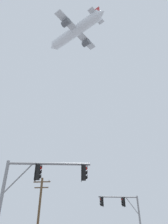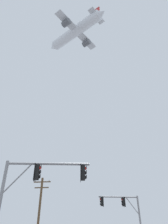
% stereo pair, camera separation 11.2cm
% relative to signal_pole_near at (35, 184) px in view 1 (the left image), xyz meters
% --- Properties ---
extents(signal_pole_near, '(5.17, 1.01, 5.63)m').
position_rel_signal_pole_near_xyz_m(signal_pole_near, '(0.00, 0.00, 0.00)').
color(signal_pole_near, gray).
rests_on(signal_pole_near, ground).
extents(signal_pole_far, '(4.54, 1.10, 5.76)m').
position_rel_signal_pole_near_xyz_m(signal_pole_far, '(6.06, 13.63, 0.07)').
color(signal_pole_far, gray).
rests_on(signal_pole_far, ground).
extents(utility_pole, '(2.20, 0.28, 8.23)m').
position_rel_signal_pole_near_xyz_m(utility_pole, '(-4.03, 14.38, 0.18)').
color(utility_pole, brown).
rests_on(utility_pole, ground).
extents(airplane, '(18.40, 14.21, 5.54)m').
position_rel_signal_pole_near_xyz_m(airplane, '(-2.38, 26.40, 48.13)').
color(airplane, white).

